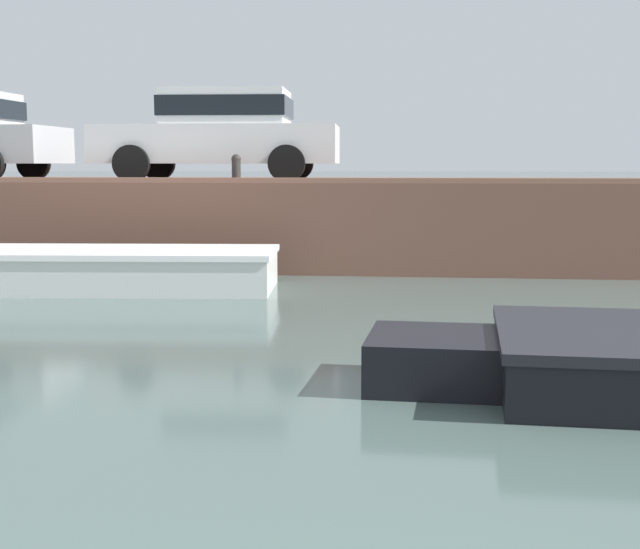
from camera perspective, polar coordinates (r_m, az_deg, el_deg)
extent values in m
plane|color=#4C605B|center=(7.40, 0.08, -6.37)|extent=(400.00, 400.00, 0.00)
cube|color=brown|center=(16.64, 3.50, 3.61)|extent=(60.00, 6.00, 1.43)
cube|color=#925F4C|center=(13.73, 2.97, 6.03)|extent=(60.00, 0.24, 0.08)
cube|color=white|center=(12.66, -14.33, 0.14)|extent=(5.08, 2.01, 0.48)
cube|color=white|center=(12.63, -14.37, 1.40)|extent=(5.14, 2.08, 0.08)
cube|color=brown|center=(12.54, -12.72, 0.95)|extent=(0.35, 1.50, 0.06)
cube|color=black|center=(7.06, 7.31, -5.41)|extent=(1.08, 1.16, 0.40)
cylinder|color=black|center=(17.50, -17.85, 6.78)|extent=(0.60, 0.18, 0.60)
cube|color=white|center=(15.47, -6.54, 8.26)|extent=(4.16, 1.92, 0.64)
cube|color=white|center=(15.47, -5.97, 10.57)|extent=(2.11, 1.63, 0.60)
cube|color=black|center=(15.47, -5.97, 10.57)|extent=(2.19, 1.66, 0.33)
cylinder|color=black|center=(14.88, -11.98, 6.97)|extent=(0.61, 0.21, 0.60)
cylinder|color=black|center=(16.61, -10.31, 7.00)|extent=(0.61, 0.21, 0.60)
cylinder|color=black|center=(14.41, -2.15, 7.12)|extent=(0.61, 0.21, 0.60)
cylinder|color=black|center=(16.19, -1.51, 7.12)|extent=(0.61, 0.21, 0.60)
cylinder|color=#2D2B28|center=(14.12, -5.38, 6.59)|extent=(0.14, 0.14, 0.35)
sphere|color=#2D2B28|center=(14.12, -5.39, 7.38)|extent=(0.15, 0.15, 0.15)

